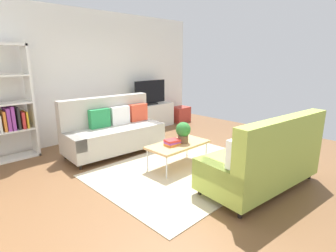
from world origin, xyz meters
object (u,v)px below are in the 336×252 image
object	(u,v)px
tv	(150,93)
couch_green	(264,160)
bottle_0	(139,102)
tv_console	(150,116)
table_book_0	(172,144)
couch_beige	(113,130)
coffee_table	(178,145)
storage_trunk	(180,114)
vase_0	(131,104)
potted_plant	(183,131)

from	to	relation	value
tv	couch_green	bearing A→B (deg)	-106.93
tv	bottle_0	world-z (taller)	tv
tv_console	table_book_0	xyz separation A→B (m)	(-1.57, -2.40, 0.12)
couch_beige	coffee_table	world-z (taller)	couch_beige
couch_green	table_book_0	distance (m)	1.48
storage_trunk	tv	bearing A→B (deg)	175.84
tv	vase_0	size ratio (longest dim) A/B	7.17
bottle_0	potted_plant	bearing A→B (deg)	-111.54
couch_beige	tv	world-z (taller)	tv
couch_beige	couch_green	size ratio (longest dim) A/B	0.98
table_book_0	vase_0	world-z (taller)	vase_0
tv	coffee_table	bearing A→B (deg)	-121.06
coffee_table	storage_trunk	size ratio (longest dim) A/B	2.12
couch_beige	potted_plant	bearing A→B (deg)	112.20
coffee_table	tv_console	world-z (taller)	tv_console
couch_beige	table_book_0	bearing A→B (deg)	103.55
vase_0	tv_console	bearing A→B (deg)	-4.93
couch_green	table_book_0	world-z (taller)	couch_green
tv_console	storage_trunk	distance (m)	1.11
coffee_table	bottle_0	bearing A→B (deg)	66.22
couch_green	tv_console	bearing A→B (deg)	79.83
couch_green	tv_console	xyz separation A→B (m)	(1.16, 3.82, -0.12)
coffee_table	couch_green	bearing A→B (deg)	-78.89
couch_beige	bottle_0	xyz separation A→B (m)	(1.42, 0.94, 0.30)
couch_green	bottle_0	distance (m)	3.87
storage_trunk	vase_0	world-z (taller)	vase_0
couch_green	storage_trunk	xyz separation A→B (m)	(2.26, 3.72, -0.22)
couch_beige	table_book_0	xyz separation A→B (m)	(0.24, -1.42, -0.01)
vase_0	couch_green	bearing A→B (deg)	-98.48
tv_console	vase_0	distance (m)	0.70
storage_trunk	potted_plant	world-z (taller)	potted_plant
couch_green	vase_0	size ratio (longest dim) A/B	14.23
couch_green	bottle_0	world-z (taller)	couch_green
table_book_0	couch_beige	bearing A→B (deg)	99.75
bottle_0	couch_green	bearing A→B (deg)	-101.41
couch_green	potted_plant	xyz separation A→B (m)	(-0.18, 1.39, 0.18)
tv_console	storage_trunk	xyz separation A→B (m)	(1.10, -0.10, -0.10)
couch_beige	vase_0	world-z (taller)	couch_beige
storage_trunk	potted_plant	size ratio (longest dim) A/B	1.42
potted_plant	bottle_0	size ratio (longest dim) A/B	1.65
couch_beige	bottle_0	world-z (taller)	couch_beige
bottle_0	table_book_0	bearing A→B (deg)	-116.57
couch_beige	potted_plant	world-z (taller)	couch_beige
table_book_0	bottle_0	distance (m)	2.66
storage_trunk	tv_console	bearing A→B (deg)	174.81
coffee_table	storage_trunk	xyz separation A→B (m)	(2.54, 2.30, -0.17)
bottle_0	tv	bearing A→B (deg)	2.91
table_book_0	couch_green	bearing A→B (deg)	-73.64
couch_green	tv	distance (m)	4.01
couch_green	storage_trunk	world-z (taller)	couch_green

